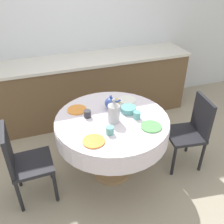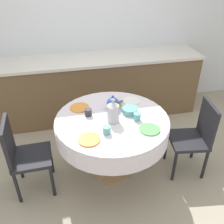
% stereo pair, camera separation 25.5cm
% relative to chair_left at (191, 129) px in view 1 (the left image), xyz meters
% --- Properties ---
extents(ground_plane, '(12.00, 12.00, 0.00)m').
position_rel_chair_left_xyz_m(ground_plane, '(-0.93, 0.13, -0.50)').
color(ground_plane, '#9E937F').
extents(wall_back, '(7.00, 0.05, 2.60)m').
position_rel_chair_left_xyz_m(wall_back, '(-0.93, 1.79, 0.80)').
color(wall_back, silver).
rests_on(wall_back, ground_plane).
extents(kitchen_counter, '(3.24, 0.64, 0.96)m').
position_rel_chair_left_xyz_m(kitchen_counter, '(-0.93, 1.45, -0.02)').
color(kitchen_counter, brown).
rests_on(kitchen_counter, ground_plane).
extents(dining_table, '(1.20, 1.20, 0.78)m').
position_rel_chair_left_xyz_m(dining_table, '(-0.93, 0.13, 0.15)').
color(dining_table, tan).
rests_on(dining_table, ground_plane).
extents(chair_left, '(0.45, 0.45, 0.90)m').
position_rel_chair_left_xyz_m(chair_left, '(0.00, 0.00, 0.00)').
color(chair_left, black).
rests_on(chair_left, ground_plane).
extents(chair_right, '(0.41, 0.41, 0.90)m').
position_rel_chair_left_xyz_m(chair_right, '(-1.88, 0.10, 0.00)').
color(chair_right, black).
rests_on(chair_right, ground_plane).
extents(plate_near_left, '(0.21, 0.21, 0.01)m').
position_rel_chair_left_xyz_m(plate_near_left, '(-1.22, -0.18, 0.28)').
color(plate_near_left, orange).
rests_on(plate_near_left, dining_table).
extents(cup_near_left, '(0.08, 0.08, 0.08)m').
position_rel_chair_left_xyz_m(cup_near_left, '(-1.04, -0.11, 0.31)').
color(cup_near_left, '#5BA39E').
rests_on(cup_near_left, dining_table).
extents(plate_near_right, '(0.21, 0.21, 0.01)m').
position_rel_chair_left_xyz_m(plate_near_right, '(-0.62, -0.14, 0.28)').
color(plate_near_right, '#5BA85B').
rests_on(plate_near_right, dining_table).
extents(cup_near_right, '(0.08, 0.08, 0.08)m').
position_rel_chair_left_xyz_m(cup_near_right, '(-0.69, 0.05, 0.31)').
color(cup_near_right, '#5BA39E').
rests_on(cup_near_right, dining_table).
extents(plate_far_left, '(0.21, 0.21, 0.01)m').
position_rel_chair_left_xyz_m(plate_far_left, '(-1.24, 0.41, 0.28)').
color(plate_far_left, orange).
rests_on(plate_far_left, dining_table).
extents(cup_far_left, '(0.08, 0.08, 0.08)m').
position_rel_chair_left_xyz_m(cup_far_left, '(-1.17, 0.24, 0.31)').
color(cup_far_left, '#28282D').
rests_on(cup_far_left, dining_table).
extents(plate_far_right, '(0.21, 0.21, 0.01)m').
position_rel_chair_left_xyz_m(plate_far_right, '(-0.64, 0.42, 0.28)').
color(plate_far_right, white).
rests_on(plate_far_right, dining_table).
extents(cup_far_right, '(0.08, 0.08, 0.08)m').
position_rel_chair_left_xyz_m(cup_far_right, '(-0.80, 0.35, 0.31)').
color(cup_far_right, '#DBB766').
rests_on(cup_far_right, dining_table).
extents(coffee_carafe, '(0.12, 0.12, 0.27)m').
position_rel_chair_left_xyz_m(coffee_carafe, '(-0.93, 0.07, 0.39)').
color(coffee_carafe, '#B2B2B7').
rests_on(coffee_carafe, dining_table).
extents(teapot, '(0.18, 0.13, 0.17)m').
position_rel_chair_left_xyz_m(teapot, '(-0.88, 0.30, 0.35)').
color(teapot, '#33478E').
rests_on(teapot, dining_table).
extents(fruit_bowl, '(0.17, 0.17, 0.06)m').
position_rel_chair_left_xyz_m(fruit_bowl, '(-0.72, 0.19, 0.31)').
color(fruit_bowl, '#569993').
rests_on(fruit_bowl, dining_table).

